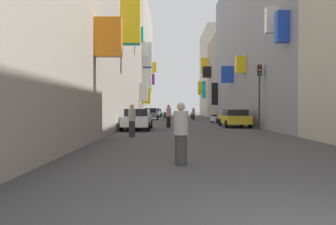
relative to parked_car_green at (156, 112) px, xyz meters
name	(u,v)px	position (x,y,z in m)	size (l,w,h in m)	color
ground_plane	(183,122)	(3.77, -21.45, -0.74)	(140.00, 140.00, 0.00)	#424244
building_left_near	(71,0)	(-4.22, -34.87, 7.84)	(7.36, 33.14, 17.17)	#9E9384
building_left_mid_a	(118,58)	(-4.15, -16.73, 7.06)	(7.21, 3.14, 15.67)	gray
building_left_mid_b	(131,62)	(-4.22, -3.30, 8.68)	(7.20, 23.72, 18.86)	#9E9384
building_right_mid_a	(268,41)	(11.77, -25.91, 7.18)	(7.27, 26.36, 15.85)	gray
building_right_mid_b	(230,78)	(11.76, -8.28, 5.36)	(7.30, 8.87, 12.20)	gray
building_right_mid_c	(218,74)	(11.76, 2.34, 7.30)	(7.16, 12.41, 16.10)	#B2A899
parked_car_green	(156,112)	(0.00, 0.00, 0.00)	(1.93, 4.28, 1.41)	#236638
parked_car_silver	(154,113)	(-0.08, -6.74, 0.03)	(1.92, 3.95, 1.48)	#B7B7BC
parked_car_grey	(150,113)	(-0.23, -14.67, 0.04)	(1.97, 4.02, 1.50)	slate
parked_car_yellow	(234,118)	(7.33, -30.89, 0.00)	(1.97, 4.04, 1.39)	gold
parked_car_white	(137,119)	(-0.08, -33.77, 0.02)	(1.94, 4.32, 1.45)	white
scooter_red	(192,115)	(5.49, -12.75, -0.28)	(0.65, 1.80, 1.13)	red
scooter_green	(164,115)	(1.52, -8.86, -0.28)	(0.61, 1.85, 1.13)	#287F3D
scooter_silver	(214,119)	(6.62, -25.42, -0.28)	(0.68, 1.78, 1.13)	#ADADB2
scooter_black	(183,117)	(3.83, -21.22, -0.28)	(0.66, 1.95, 1.13)	black
pedestrian_crossing	(193,114)	(5.18, -17.94, 0.05)	(0.54, 0.54, 1.59)	black
pedestrian_near_left	(180,134)	(2.39, -46.64, 0.07)	(0.50, 0.50, 1.64)	#3D3D3D
pedestrian_near_right	(131,121)	(0.17, -38.98, 0.11)	(0.54, 0.54, 1.70)	#2E2E2E
pedestrian_mid_street	(168,116)	(2.09, -31.46, 0.14)	(0.46, 0.46, 1.77)	black
traffic_light_near_corner	(258,86)	(8.39, -33.83, 2.30)	(0.26, 0.34, 4.50)	#2D2D2D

